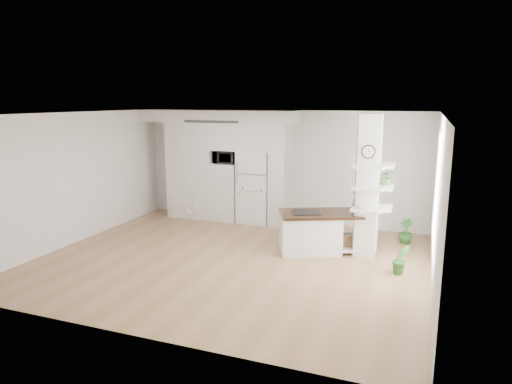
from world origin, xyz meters
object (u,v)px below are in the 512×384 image
Objects in this scene: bookshelf at (189,205)px; floor_plant_a at (401,259)px; kitchen_island at (315,231)px; refrigerator at (255,187)px.

bookshelf is 1.38× the size of floor_plant_a.
kitchen_island reaches higher than bookshelf.
floor_plant_a is at bearing -21.89° from bookshelf.
kitchen_island is at bearing -21.82° from bookshelf.
refrigerator is at bearing 6.24° from bookshelf.
refrigerator is 4.26m from floor_plant_a.
kitchen_island is 2.63× the size of bookshelf.
refrigerator reaches higher than floor_plant_a.
kitchen_island reaches higher than floor_plant_a.
refrigerator is at bearing 146.65° from floor_plant_a.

